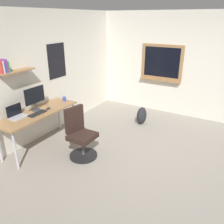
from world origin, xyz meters
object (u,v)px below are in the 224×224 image
object	(u,v)px
monitor_primary	(35,97)
coffee_mug	(64,99)
laptop	(17,114)
computer_mouse	(48,108)
office_chair	(80,136)
keyboard	(37,113)
backpack	(142,116)
desk	(39,115)

from	to	relation	value
monitor_primary	coffee_mug	bearing A→B (deg)	-9.04
laptop	coffee_mug	bearing A→B (deg)	-8.12
coffee_mug	computer_mouse	bearing A→B (deg)	-174.68
office_chair	laptop	size ratio (longest dim) A/B	3.06
keyboard	coffee_mug	bearing A→B (deg)	3.50
computer_mouse	backpack	size ratio (longest dim) A/B	0.24
laptop	computer_mouse	xyz separation A→B (m)	(0.57, -0.21, -0.04)
computer_mouse	coffee_mug	size ratio (longest dim) A/B	1.13
desk	keyboard	world-z (taller)	keyboard
office_chair	coffee_mug	distance (m)	1.14
monitor_primary	computer_mouse	world-z (taller)	monitor_primary
desk	monitor_primary	distance (m)	0.36
office_chair	coffee_mug	xyz separation A→B (m)	(0.61, 0.88, 0.39)
desk	backpack	size ratio (longest dim) A/B	3.89
desk	computer_mouse	xyz separation A→B (m)	(0.20, -0.07, 0.09)
desk	coffee_mug	world-z (taller)	coffee_mug
desk	computer_mouse	size ratio (longest dim) A/B	16.04
computer_mouse	coffee_mug	distance (m)	0.54
office_chair	monitor_primary	size ratio (longest dim) A/B	2.05
desk	coffee_mug	bearing A→B (deg)	-1.58
desk	coffee_mug	distance (m)	0.74
desk	office_chair	bearing A→B (deg)	-82.43
office_chair	desk	bearing A→B (deg)	97.57
monitor_primary	computer_mouse	xyz separation A→B (m)	(0.15, -0.16, -0.25)
desk	office_chair	size ratio (longest dim) A/B	1.76
coffee_mug	office_chair	bearing A→B (deg)	-125.00
monitor_primary	keyboard	world-z (taller)	monitor_primary
laptop	backpack	world-z (taller)	laptop
keyboard	backpack	world-z (taller)	keyboard
laptop	keyboard	bearing A→B (deg)	-35.51
office_chair	computer_mouse	xyz separation A→B (m)	(0.08, 0.83, 0.36)
laptop	computer_mouse	size ratio (longest dim) A/B	2.98
backpack	office_chair	bearing A→B (deg)	167.27
office_chair	laptop	distance (m)	1.21
keyboard	office_chair	bearing A→B (deg)	-76.24
monitor_primary	computer_mouse	size ratio (longest dim) A/B	4.46
laptop	keyboard	world-z (taller)	laptop
monitor_primary	laptop	bearing A→B (deg)	173.40
monitor_primary	backpack	bearing A→B (deg)	-35.89
computer_mouse	laptop	bearing A→B (deg)	159.99
desk	office_chair	distance (m)	0.94
monitor_primary	computer_mouse	bearing A→B (deg)	-45.94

